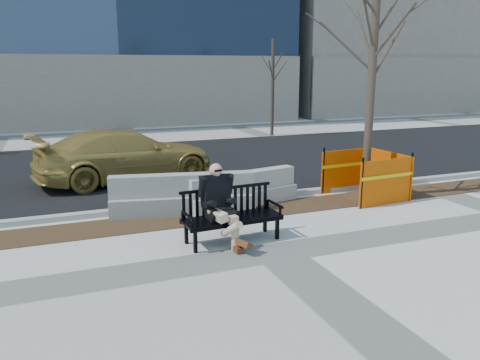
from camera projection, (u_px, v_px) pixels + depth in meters
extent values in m
plane|color=beige|center=(276.00, 252.00, 9.12)|extent=(120.00, 120.00, 0.00)
cube|color=#47301C|center=(229.00, 214.00, 11.48)|extent=(40.00, 1.20, 0.02)
cube|color=black|center=(169.00, 165.00, 17.10)|extent=(60.00, 10.40, 0.01)
cube|color=#9E9B93|center=(216.00, 201.00, 12.33)|extent=(60.00, 0.25, 0.12)
imported|color=#A5883C|center=(128.00, 180.00, 14.86)|extent=(5.72, 3.17, 1.57)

